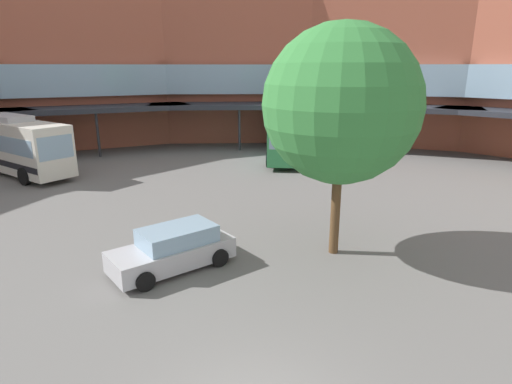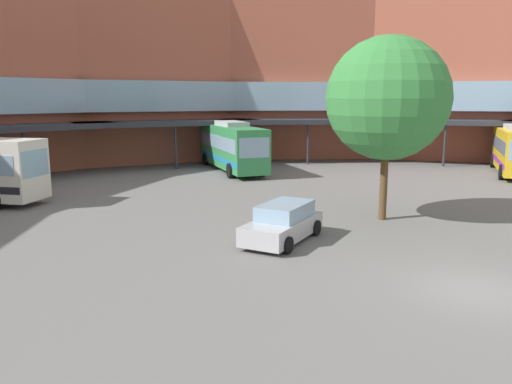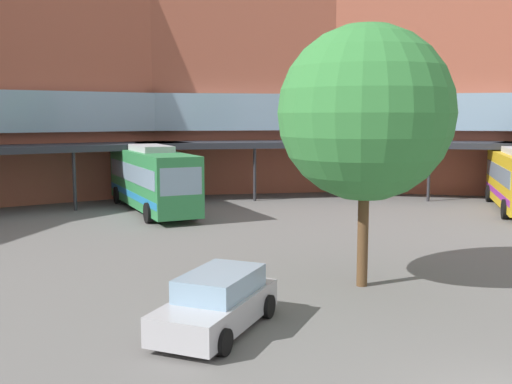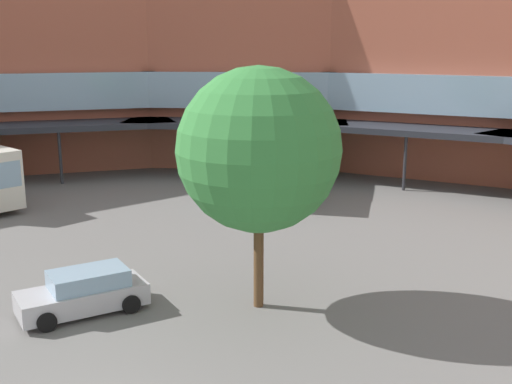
{
  "view_description": "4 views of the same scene",
  "coord_description": "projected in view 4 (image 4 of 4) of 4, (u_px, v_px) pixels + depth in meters",
  "views": [
    {
      "loc": [
        -0.24,
        -6.83,
        7.06
      ],
      "look_at": [
        0.63,
        12.04,
        1.44
      ],
      "focal_mm": 29.74,
      "sensor_mm": 36.0,
      "label": 1
    },
    {
      "loc": [
        -12.46,
        -10.05,
        5.75
      ],
      "look_at": [
        -1.38,
        12.21,
        1.11
      ],
      "focal_mm": 35.38,
      "sensor_mm": 36.0,
      "label": 2
    },
    {
      "loc": [
        -9.96,
        -6.22,
        5.64
      ],
      "look_at": [
        1.97,
        12.59,
        2.82
      ],
      "focal_mm": 42.21,
      "sensor_mm": 36.0,
      "label": 3
    },
    {
      "loc": [
        5.26,
        -13.01,
        9.36
      ],
      "look_at": [
        2.98,
        13.56,
        3.02
      ],
      "focal_mm": 44.59,
      "sensor_mm": 36.0,
      "label": 4
    }
  ],
  "objects": [
    {
      "name": "parked_car",
      "position": [
        84.0,
        292.0,
        22.37
      ],
      "size": [
        4.63,
        4.01,
        1.53
      ],
      "rotation": [
        0.0,
        0.0,
        3.76
      ],
      "color": "#B7B7BC",
      "rests_on": "ground"
    },
    {
      "name": "station_building",
      "position": [
        210.0,
        85.0,
        33.28
      ],
      "size": [
        78.81,
        46.97,
        14.79
      ],
      "color": "#AD5942",
      "rests_on": "ground"
    },
    {
      "name": "bus_2",
      "position": [
        287.0,
        159.0,
        40.68
      ],
      "size": [
        4.04,
        11.81,
        3.93
      ],
      "rotation": [
        0.0,
        0.0,
        4.58
      ],
      "color": "#338C4C",
      "rests_on": "ground"
    },
    {
      "name": "plaza_tree",
      "position": [
        259.0,
        150.0,
        21.74
      ],
      "size": [
        5.72,
        5.72,
        8.6
      ],
      "color": "brown",
      "rests_on": "ground"
    }
  ]
}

